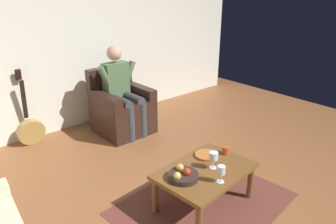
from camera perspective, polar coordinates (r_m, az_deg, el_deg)
name	(u,v)px	position (r m, az deg, el deg)	size (l,w,h in m)	color
ground_plane	(240,210)	(3.21, 13.06, -17.16)	(6.91, 6.91, 0.00)	brown
wall_back	(86,34)	(4.82, -14.86, 13.58)	(5.97, 0.06, 2.70)	silver
rug	(203,203)	(3.23, 6.51, -16.32)	(1.62, 1.23, 0.01)	brown
armchair	(121,110)	(4.58, -8.53, 0.44)	(0.73, 0.74, 0.93)	black
person_seated	(122,88)	(4.44, -8.49, 4.36)	(0.62, 0.63, 1.25)	#4E6A43
coffee_table	(205,174)	(3.03, 6.79, -11.28)	(0.97, 0.71, 0.40)	brown
guitar	(30,129)	(4.59, -23.89, -2.83)	(0.36, 0.22, 1.03)	#A88745
wine_glass_near	(221,171)	(2.79, 9.71, -10.65)	(0.07, 0.07, 0.16)	silver
wine_glass_far	(213,157)	(2.97, 8.33, -8.13)	(0.09, 0.09, 0.17)	silver
fruit_bowl	(183,175)	(2.84, 2.75, -11.48)	(0.28, 0.28, 0.11)	#312120
decorative_dish	(206,155)	(3.21, 6.99, -7.85)	(0.23, 0.23, 0.02)	#B3622A
candle_jar	(226,150)	(3.27, 10.50, -6.91)	(0.08, 0.08, 0.08)	#AF4F1F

